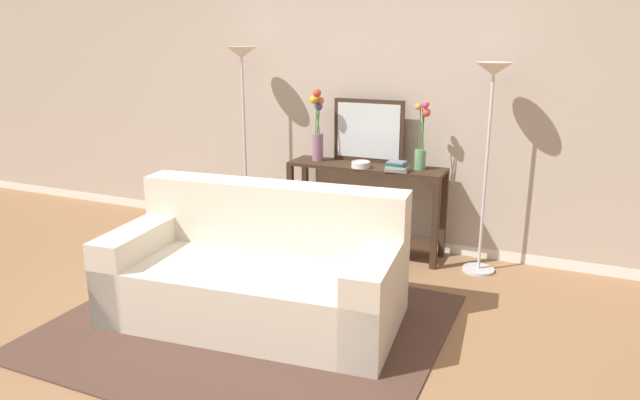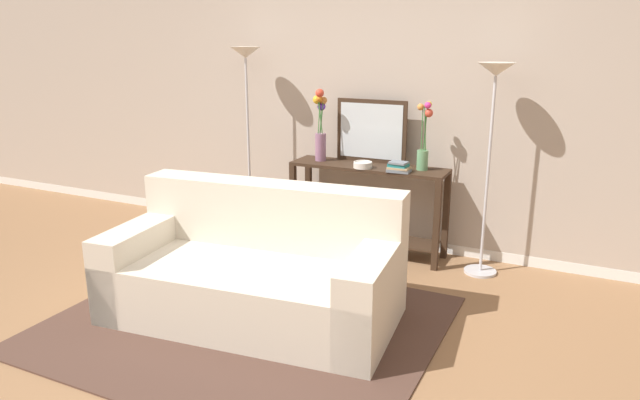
{
  "view_description": "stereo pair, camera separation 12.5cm",
  "coord_description": "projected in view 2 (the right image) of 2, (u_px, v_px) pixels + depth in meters",
  "views": [
    {
      "loc": [
        1.75,
        -2.83,
        1.88
      ],
      "look_at": [
        0.01,
        1.09,
        0.67
      ],
      "focal_mm": 32.87,
      "sensor_mm": 36.0,
      "label": 1
    },
    {
      "loc": [
        1.87,
        -2.78,
        1.88
      ],
      "look_at": [
        0.01,
        1.09,
        0.67
      ],
      "focal_mm": 32.87,
      "sensor_mm": 36.0,
      "label": 2
    }
  ],
  "objects": [
    {
      "name": "wall_mirror",
      "position": [
        371.0,
        131.0,
        5.12
      ],
      "size": [
        0.64,
        0.02,
        0.55
      ],
      "color": "#382619",
      "rests_on": "console_table"
    },
    {
      "name": "area_rug",
      "position": [
        245.0,
        324.0,
        3.94
      ],
      "size": [
        2.5,
        2.07,
        0.01
      ],
      "color": "#51382D",
      "rests_on": "ground"
    },
    {
      "name": "floor_lamp_left",
      "position": [
        247.0,
        89.0,
        5.34
      ],
      "size": [
        0.28,
        0.28,
        1.78
      ],
      "color": "silver",
      "rests_on": "ground"
    },
    {
      "name": "ground_plane",
      "position": [
        244.0,
        345.0,
        3.7
      ],
      "size": [
        16.0,
        16.0,
        0.02
      ],
      "primitive_type": "cube",
      "color": "#936B47"
    },
    {
      "name": "console_table",
      "position": [
        368.0,
        193.0,
        5.12
      ],
      "size": [
        1.37,
        0.36,
        0.79
      ],
      "color": "#382619",
      "rests_on": "ground"
    },
    {
      "name": "fruit_bowl",
      "position": [
        363.0,
        165.0,
        4.96
      ],
      "size": [
        0.16,
        0.16,
        0.05
      ],
      "color": "silver",
      "rests_on": "console_table"
    },
    {
      "name": "vase_tall_flowers",
      "position": [
        320.0,
        127.0,
        5.18
      ],
      "size": [
        0.12,
        0.14,
        0.64
      ],
      "color": "gray",
      "rests_on": "console_table"
    },
    {
      "name": "book_stack",
      "position": [
        399.0,
        167.0,
        4.81
      ],
      "size": [
        0.19,
        0.14,
        0.09
      ],
      "color": "slate",
      "rests_on": "console_table"
    },
    {
      "name": "back_wall",
      "position": [
        373.0,
        90.0,
        5.22
      ],
      "size": [
        12.0,
        0.15,
        2.82
      ],
      "color": "white",
      "rests_on": "ground"
    },
    {
      "name": "vase_short_flowers",
      "position": [
        424.0,
        142.0,
        4.82
      ],
      "size": [
        0.13,
        0.1,
        0.57
      ],
      "color": "#669E6B",
      "rests_on": "console_table"
    },
    {
      "name": "floor_lamp_right",
      "position": [
        493.0,
        111.0,
        4.44
      ],
      "size": [
        0.28,
        0.28,
        1.68
      ],
      "color": "silver",
      "rests_on": "ground"
    },
    {
      "name": "couch",
      "position": [
        256.0,
        273.0,
        4.0
      ],
      "size": [
        2.01,
        1.14,
        0.88
      ],
      "color": "beige",
      "rests_on": "ground"
    },
    {
      "name": "book_row_under_console",
      "position": [
        332.0,
        240.0,
        5.4
      ],
      "size": [
        0.44,
        0.17,
        0.13
      ],
      "color": "#2D2D33",
      "rests_on": "ground"
    }
  ]
}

